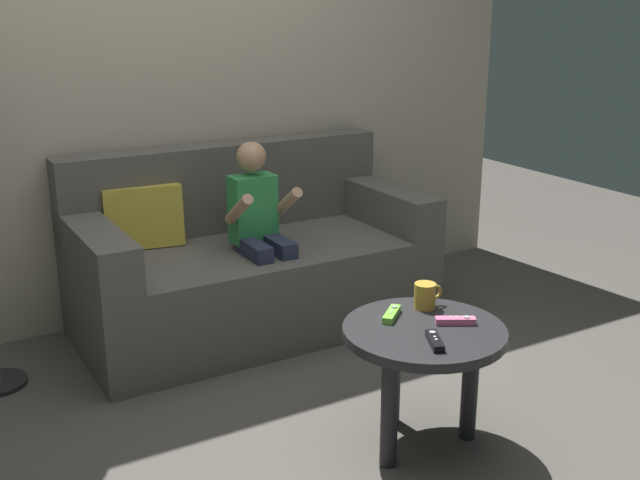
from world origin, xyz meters
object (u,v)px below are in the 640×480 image
object	(u,v)px
game_remote_pink_far_corner	(456,321)
coffee_mug	(425,296)
person_seated_on_couch	(261,229)
coffee_table	(422,348)
game_remote_lime_near_edge	(392,314)
couch	(249,265)
game_remote_black_center	(435,341)

from	to	relation	value
game_remote_pink_far_corner	coffee_mug	distance (m)	0.18
person_seated_on_couch	game_remote_pink_far_corner	xyz separation A→B (m)	(0.19, -1.16, -0.07)
coffee_table	game_remote_lime_near_edge	distance (m)	0.16
game_remote_lime_near_edge	game_remote_pink_far_corner	bearing A→B (deg)	-45.23
couch	game_remote_lime_near_edge	xyz separation A→B (m)	(0.02, -1.18, 0.16)
game_remote_lime_near_edge	game_remote_black_center	xyz separation A→B (m)	(-0.01, -0.26, 0.00)
person_seated_on_couch	coffee_table	distance (m)	1.14
game_remote_pink_far_corner	game_remote_lime_near_edge	bearing A→B (deg)	134.77
coffee_table	coffee_mug	size ratio (longest dim) A/B	4.86
person_seated_on_couch	game_remote_pink_far_corner	size ratio (longest dim) A/B	6.68
couch	coffee_table	xyz separation A→B (m)	(0.06, -1.30, 0.07)
game_remote_lime_near_edge	coffee_mug	bearing A→B (deg)	4.71
game_remote_black_center	game_remote_lime_near_edge	bearing A→B (deg)	88.27
coffee_table	game_remote_lime_near_edge	size ratio (longest dim) A/B	4.44
game_remote_lime_near_edge	game_remote_pink_far_corner	size ratio (longest dim) A/B	0.93
coffee_mug	coffee_table	bearing A→B (deg)	-129.39
game_remote_pink_far_corner	game_remote_black_center	bearing A→B (deg)	-150.22
coffee_table	game_remote_pink_far_corner	bearing A→B (deg)	-18.22
person_seated_on_couch	game_remote_lime_near_edge	bearing A→B (deg)	-88.26
game_remote_black_center	coffee_mug	distance (m)	0.32
game_remote_lime_near_edge	game_remote_pink_far_corner	xyz separation A→B (m)	(0.16, -0.16, 0.00)
couch	game_remote_pink_far_corner	world-z (taller)	couch
person_seated_on_couch	game_remote_lime_near_edge	world-z (taller)	person_seated_on_couch
couch	game_remote_black_center	bearing A→B (deg)	-89.61
couch	game_remote_black_center	size ratio (longest dim) A/B	11.83
game_remote_pink_far_corner	coffee_table	bearing A→B (deg)	161.78
person_seated_on_couch	game_remote_black_center	xyz separation A→B (m)	(0.02, -1.26, -0.07)
game_remote_lime_near_edge	game_remote_black_center	bearing A→B (deg)	-91.73
person_seated_on_couch	game_remote_pink_far_corner	bearing A→B (deg)	-80.69
person_seated_on_couch	game_remote_black_center	distance (m)	1.26
coffee_table	coffee_mug	distance (m)	0.22
game_remote_pink_far_corner	coffee_mug	size ratio (longest dim) A/B	1.18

